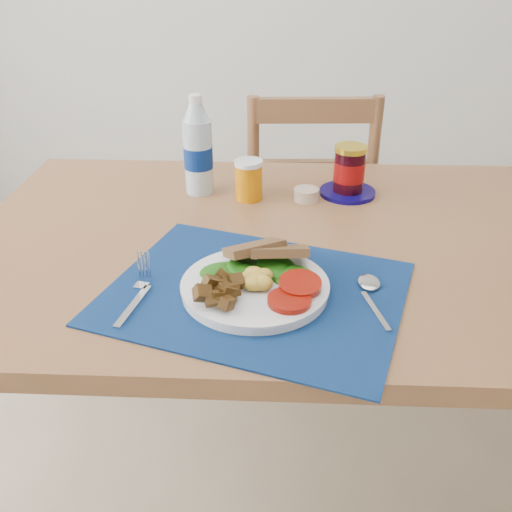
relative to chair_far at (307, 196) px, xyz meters
The scene contains 10 objects.
table 0.66m from the chair_far, 94.50° to the right, with size 1.40×0.90×0.75m.
chair_far is the anchor object (origin of this frame).
placemat 0.90m from the chair_far, 98.41° to the right, with size 0.51×0.40×0.00m, color black.
breakfast_plate 0.91m from the chair_far, 98.70° to the right, with size 0.26×0.26×0.06m.
fork 0.97m from the chair_far, 110.61° to the right, with size 0.04×0.18×0.00m.
spoon 0.89m from the chair_far, 84.96° to the right, with size 0.04×0.17×0.00m.
water_bottle 0.58m from the chair_far, 124.72° to the right, with size 0.07×0.07×0.24m.
juice_glass 0.53m from the chair_far, 109.88° to the right, with size 0.07×0.07×0.09m, color #CE7305.
ramekin 0.50m from the chair_far, 93.23° to the right, with size 0.06×0.06×0.03m, color tan.
jam_on_saucer 0.49m from the chair_far, 79.48° to the right, with size 0.14×0.14×0.12m.
Camera 1 is at (-0.04, -0.87, 1.31)m, focal length 40.00 mm.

